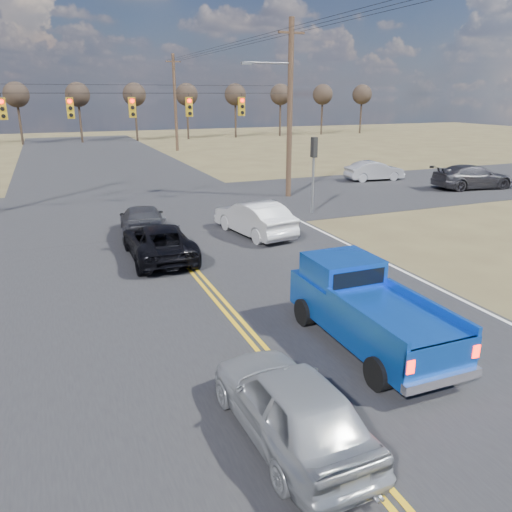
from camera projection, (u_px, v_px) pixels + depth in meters
name	position (u px, v px, depth m)	size (l,w,h in m)	color
ground	(277.00, 368.00, 11.37)	(160.00, 160.00, 0.00)	brown
road_main	(174.00, 249.00, 20.16)	(14.00, 120.00, 0.02)	#28282B
road_cross	(140.00, 209.00, 27.20)	(120.00, 12.00, 0.02)	#28282B
signal_gantry	(143.00, 112.00, 25.62)	(19.60, 4.83, 10.00)	#473323
utility_poles	(136.00, 109.00, 24.70)	(19.60, 58.32, 10.00)	#473323
treeline	(110.00, 98.00, 33.32)	(87.00, 117.80, 7.40)	#33261C
pickup_truck	(366.00, 309.00, 12.23)	(2.08, 5.15, 1.93)	black
silver_suv	(290.00, 404.00, 8.86)	(1.69, 4.19, 1.43)	#A9ADB2
black_suv	(159.00, 242.00, 18.76)	(2.21, 4.80, 1.33)	black
white_car_queue	(254.00, 218.00, 21.94)	(1.61, 4.61, 1.52)	silver
dgrey_car_queue	(143.00, 221.00, 21.73)	(1.90, 4.67, 1.36)	#3A3B40
cross_car_east_near	(374.00, 171.00, 35.88)	(4.20, 1.47, 1.39)	#A9AAB1
cross_car_east_far	(472.00, 177.00, 32.74)	(5.37, 2.18, 1.56)	#2F2F33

